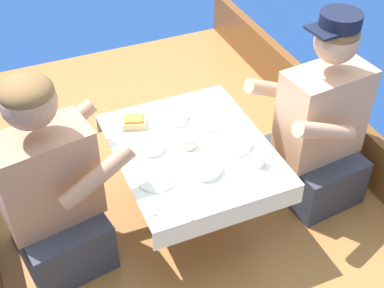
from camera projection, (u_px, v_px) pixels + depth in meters
ground_plane at (183, 231)px, 2.92m from camera, size 60.00×60.00×0.00m
boat_deck at (183, 215)px, 2.84m from camera, size 1.98×3.24×0.25m
gunwale_starboard at (342, 131)px, 2.95m from camera, size 0.06×3.24×0.29m
cockpit_table at (192, 155)px, 2.42m from camera, size 0.67×0.80×0.44m
person_port at (51, 192)px, 2.24m from camera, size 0.57×0.51×0.96m
person_starboard at (319, 129)px, 2.56m from camera, size 0.55×0.48×1.00m
plate_sandwich at (134, 126)px, 2.50m from camera, size 0.20×0.20×0.01m
plate_bread at (156, 179)px, 2.22m from camera, size 0.16×0.16×0.01m
sandwich at (134, 122)px, 2.48m from camera, size 0.13×0.11×0.05m
bowl_port_near at (151, 145)px, 2.37m from camera, size 0.12×0.12×0.04m
bowl_starboard_near at (205, 167)px, 2.25m from camera, size 0.15×0.15×0.04m
bowl_center_far at (236, 143)px, 2.38m from camera, size 0.14×0.14×0.04m
bowl_port_far at (175, 116)px, 2.53m from camera, size 0.12×0.12×0.04m
coffee_cup_port at (207, 125)px, 2.46m from camera, size 0.09×0.06×0.06m
coffee_cup_starboard at (259, 159)px, 2.28m from camera, size 0.09×0.06×0.06m
tin_can at (189, 142)px, 2.37m from camera, size 0.07×0.07×0.05m
utensil_spoon_port at (202, 153)px, 2.35m from camera, size 0.17×0.03×0.01m
utensil_knife_starboard at (196, 104)px, 2.64m from camera, size 0.16×0.08×0.00m
utensil_spoon_center at (202, 113)px, 2.58m from camera, size 0.17×0.05×0.01m
utensil_spoon_starboard at (166, 215)px, 2.07m from camera, size 0.15×0.11×0.01m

